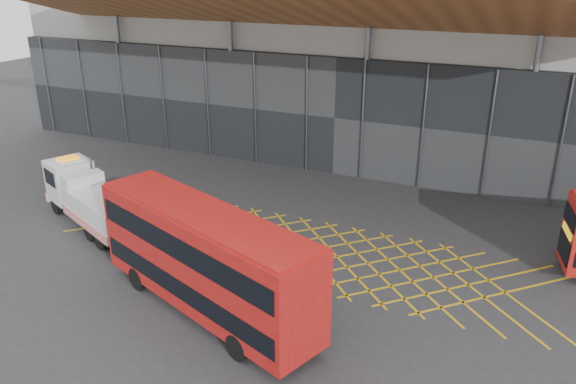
% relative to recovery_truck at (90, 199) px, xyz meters
% --- Properties ---
extents(ground_plane, '(120.00, 120.00, 0.00)m').
position_rel_recovery_truck_xyz_m(ground_plane, '(7.45, 2.11, -1.58)').
color(ground_plane, '#2C2C2F').
extents(road_markings, '(26.36, 7.16, 0.01)m').
position_rel_recovery_truck_xyz_m(road_markings, '(12.25, 2.11, -1.58)').
color(road_markings, gold).
rests_on(road_markings, ground_plane).
extents(construction_building, '(55.00, 23.97, 18.00)m').
position_rel_recovery_truck_xyz_m(construction_building, '(9.37, 20.51, 7.40)').
color(construction_building, gray).
rests_on(construction_building, ground_plane).
extents(recovery_truck, '(9.49, 5.51, 3.42)m').
position_rel_recovery_truck_xyz_m(recovery_truck, '(0.00, 0.00, 0.00)').
color(recovery_truck, black).
rests_on(recovery_truck, ground_plane).
extents(bus_towed, '(11.57, 6.42, 4.64)m').
position_rel_recovery_truck_xyz_m(bus_towed, '(10.45, -4.59, 0.99)').
color(bus_towed, '#9E0F0C').
rests_on(bus_towed, ground_plane).
extents(worker, '(0.65, 0.82, 1.98)m').
position_rel_recovery_truck_xyz_m(worker, '(5.98, -3.75, -0.59)').
color(worker, yellow).
rests_on(worker, ground_plane).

